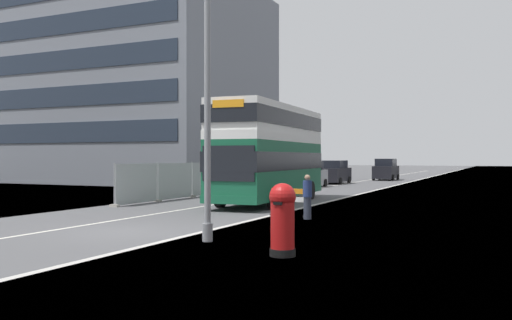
{
  "coord_description": "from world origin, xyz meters",
  "views": [
    {
      "loc": [
        11.08,
        -13.77,
        2.33
      ],
      "look_at": [
        1.09,
        7.54,
        2.2
      ],
      "focal_mm": 38.71,
      "sensor_mm": 36.0,
      "label": 1
    }
  ],
  "objects": [
    {
      "name": "backdrop_office_block",
      "position": [
        -23.32,
        29.77,
        9.02
      ],
      "size": [
        24.93,
        17.79,
        18.03
      ],
      "color": "gray",
      "rests_on": "ground"
    },
    {
      "name": "construction_site_fence",
      "position": [
        -5.76,
        18.52,
        0.98
      ],
      "size": [
        0.44,
        24.0,
        2.05
      ],
      "color": "#A8AAAD",
      "rests_on": "ground"
    },
    {
      "name": "car_receding_far",
      "position": [
        -0.58,
        41.87,
        1.01
      ],
      "size": [
        2.09,
        4.1,
        2.16
      ],
      "color": "black",
      "rests_on": "ground"
    },
    {
      "name": "bare_tree_far_verge_near",
      "position": [
        -12.01,
        34.38,
        2.36
      ],
      "size": [
        3.25,
        2.78,
        5.09
      ],
      "color": "#4C3D2D",
      "rests_on": "ground"
    },
    {
      "name": "red_pillar_postbox",
      "position": [
        6.15,
        -1.79,
        0.94
      ],
      "size": [
        0.63,
        0.63,
        1.72
      ],
      "color": "black",
      "rests_on": "ground"
    },
    {
      "name": "pedestrian_at_kerb",
      "position": [
        4.08,
        5.71,
        0.84
      ],
      "size": [
        0.34,
        0.34,
        1.67
      ],
      "color": "#2D3342",
      "rests_on": "ground"
    },
    {
      "name": "car_receding_mid",
      "position": [
        -3.08,
        32.68,
        0.96
      ],
      "size": [
        1.97,
        4.43,
        2.02
      ],
      "color": "black",
      "rests_on": "ground"
    },
    {
      "name": "car_oncoming_near",
      "position": [
        -3.29,
        26.47,
        0.94
      ],
      "size": [
        2.07,
        3.96,
        1.98
      ],
      "color": "gray",
      "rests_on": "ground"
    },
    {
      "name": "lamppost_foreground",
      "position": [
        3.43,
        -0.6,
        4.2
      ],
      "size": [
        0.29,
        0.7,
        8.88
      ],
      "color": "gray",
      "rests_on": "ground"
    },
    {
      "name": "ground",
      "position": [
        0.57,
        0.09,
        -0.05
      ],
      "size": [
        140.0,
        280.0,
        0.1
      ],
      "color": "#4C4C4F"
    },
    {
      "name": "roadworks_barrier",
      "position": [
        3.09,
        6.43,
        0.67
      ],
      "size": [
        1.6,
        0.53,
        1.08
      ],
      "color": "orange",
      "rests_on": "ground"
    },
    {
      "name": "double_decker_bus",
      "position": [
        -0.13,
        11.87,
        2.6
      ],
      "size": [
        3.39,
        10.83,
        4.88
      ],
      "color": "#145638",
      "rests_on": "ground"
    }
  ]
}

